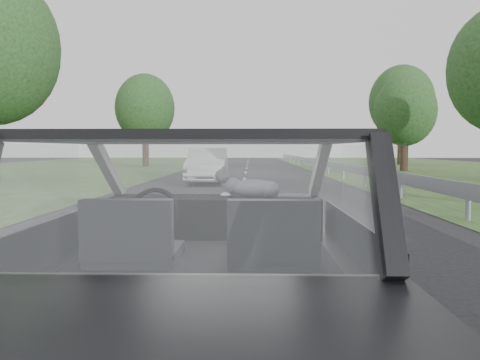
{
  "coord_description": "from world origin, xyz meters",
  "views": [
    {
      "loc": [
        0.28,
        -2.91,
        1.36
      ],
      "look_at": [
        0.2,
        0.58,
        1.13
      ],
      "focal_mm": 35.0,
      "sensor_mm": 36.0,
      "label": 1
    }
  ],
  "objects_px": {
    "subject_car": "(207,250)",
    "cat": "(253,187)",
    "other_car": "(208,166)",
    "highway_sign": "(369,153)"
  },
  "relations": [
    {
      "from": "subject_car",
      "to": "highway_sign",
      "type": "xyz_separation_m",
      "value": [
        7.22,
        24.73,
        0.43
      ]
    },
    {
      "from": "other_car",
      "to": "cat",
      "type": "bearing_deg",
      "value": -84.58
    },
    {
      "from": "subject_car",
      "to": "cat",
      "type": "bearing_deg",
      "value": 64.07
    },
    {
      "from": "subject_car",
      "to": "cat",
      "type": "height_order",
      "value": "subject_car"
    },
    {
      "from": "subject_car",
      "to": "cat",
      "type": "distance_m",
      "value": 0.76
    },
    {
      "from": "cat",
      "to": "other_car",
      "type": "xyz_separation_m",
      "value": [
        -1.72,
        15.11,
        -0.38
      ]
    },
    {
      "from": "cat",
      "to": "highway_sign",
      "type": "relative_size",
      "value": 0.23
    },
    {
      "from": "subject_car",
      "to": "cat",
      "type": "xyz_separation_m",
      "value": [
        0.29,
        0.6,
        0.35
      ]
    },
    {
      "from": "subject_car",
      "to": "other_car",
      "type": "xyz_separation_m",
      "value": [
        -1.43,
        15.72,
        -0.03
      ]
    },
    {
      "from": "subject_car",
      "to": "cat",
      "type": "relative_size",
      "value": 7.63
    }
  ]
}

